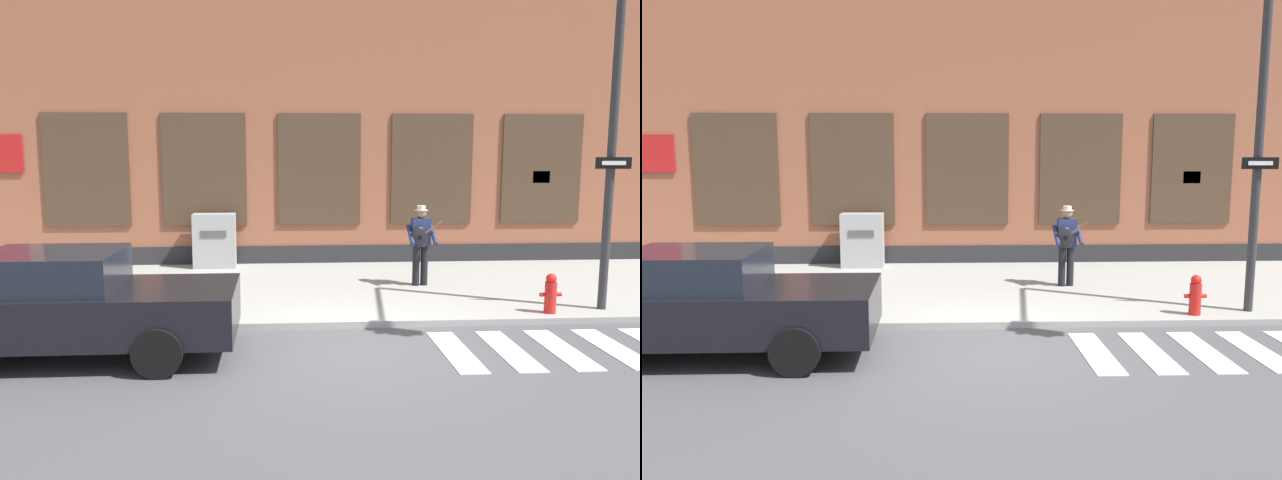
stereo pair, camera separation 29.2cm
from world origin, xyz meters
The scene contains 8 objects.
ground_plane centered at (0.00, 0.00, 0.00)m, with size 160.00×160.00×0.00m, color #4C4C51.
sidewalk centered at (0.00, 3.90, 0.05)m, with size 28.00×5.52×0.11m.
building_backdrop centered at (0.00, 8.65, 4.58)m, with size 28.00×4.06×9.18m.
crosswalk centered at (3.95, -0.17, 0.01)m, with size 5.20×1.90×0.01m.
red_car centered at (-3.98, -0.04, 0.77)m, with size 4.60×1.99×1.53m.
busker centered at (1.93, 3.85, 1.06)m, with size 0.71×0.53×1.68m.
utility_box centered at (-2.57, 6.21, 0.76)m, with size 1.01×0.54×1.30m.
fire_hydrant centered at (3.70, 1.48, 0.45)m, with size 0.38×0.20×0.70m.
Camera 1 is at (-1.01, -8.82, 2.93)m, focal length 35.00 mm.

